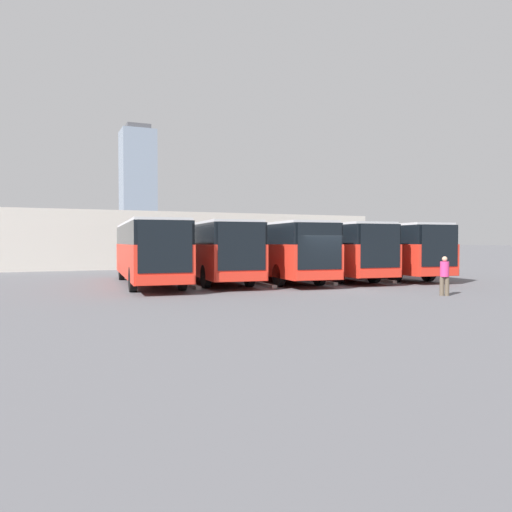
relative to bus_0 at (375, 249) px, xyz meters
name	(u,v)px	position (x,y,z in m)	size (l,w,h in m)	color
ground_plane	(327,290)	(7.02, 5.81, -1.79)	(600.00, 600.00, 0.00)	#5B5B60
bus_0	(375,249)	(0.00, 0.00, 0.00)	(3.45, 12.26, 3.20)	red
curb_divider_0	(369,279)	(1.75, 1.79, -1.72)	(0.24, 5.14, 0.15)	#9E9E99
bus_1	(324,249)	(3.51, -0.23, 0.00)	(3.45, 12.26, 3.20)	red
curb_divider_1	(314,280)	(5.26, 1.56, -1.72)	(0.24, 5.14, 0.15)	#9E9E99
bus_2	(273,249)	(7.02, -0.02, 0.00)	(3.45, 12.26, 3.20)	red
curb_divider_2	(257,283)	(8.78, 1.77, -1.72)	(0.24, 5.14, 0.15)	#9E9E99
bus_3	(210,249)	(10.53, -0.74, 0.00)	(3.45, 12.26, 3.20)	red
curb_divider_3	(188,284)	(12.29, 1.05, -1.72)	(0.24, 5.14, 0.15)	#9E9E99
bus_4	(148,250)	(14.04, -0.23, 0.00)	(3.45, 12.26, 3.20)	red
pedestrian	(445,275)	(3.98, 9.94, -0.92)	(0.50, 0.50, 1.61)	brown
station_building	(184,240)	(7.02, -19.32, 0.61)	(33.84, 11.85, 4.73)	beige
office_tower	(138,188)	(-21.69, -204.86, 25.25)	(14.96, 14.96, 55.28)	#7F8EA3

